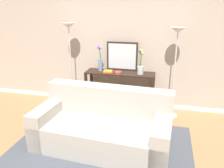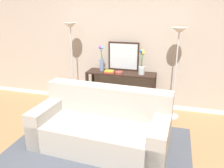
{
  "view_description": "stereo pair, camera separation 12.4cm",
  "coord_description": "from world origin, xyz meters",
  "px_view_note": "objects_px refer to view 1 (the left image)",
  "views": [
    {
      "loc": [
        0.93,
        -2.41,
        2.06
      ],
      "look_at": [
        0.04,
        1.17,
        0.79
      ],
      "focal_mm": 36.34,
      "sensor_mm": 36.0,
      "label": 1
    },
    {
      "loc": [
        1.05,
        -2.38,
        2.06
      ],
      "look_at": [
        0.04,
        1.17,
        0.79
      ],
      "focal_mm": 36.34,
      "sensor_mm": 36.0,
      "label": 2
    }
  ],
  "objects_px": {
    "vase_short_flowers": "(141,65)",
    "book_row_under_console": "(100,104)",
    "couch": "(103,127)",
    "wall_mirror": "(122,56)",
    "vase_tall_flowers": "(100,61)",
    "floor_lamp_left": "(70,42)",
    "book_stack": "(108,72)",
    "fruit_bowl": "(118,73)",
    "floor_lamp_right": "(176,48)",
    "console_table": "(120,84)"
  },
  "relations": [
    {
      "from": "floor_lamp_right",
      "to": "console_table",
      "type": "bearing_deg",
      "value": 175.06
    },
    {
      "from": "fruit_bowl",
      "to": "book_row_under_console",
      "type": "relative_size",
      "value": 0.53
    },
    {
      "from": "wall_mirror",
      "to": "fruit_bowl",
      "type": "distance_m",
      "value": 0.39
    },
    {
      "from": "wall_mirror",
      "to": "console_table",
      "type": "bearing_deg",
      "value": -92.75
    },
    {
      "from": "floor_lamp_right",
      "to": "vase_short_flowers",
      "type": "xyz_separation_m",
      "value": [
        -0.64,
        0.08,
        -0.36
      ]
    },
    {
      "from": "book_stack",
      "to": "book_row_under_console",
      "type": "relative_size",
      "value": 0.71
    },
    {
      "from": "vase_short_flowers",
      "to": "fruit_bowl",
      "type": "bearing_deg",
      "value": -165.02
    },
    {
      "from": "console_table",
      "to": "vase_tall_flowers",
      "type": "distance_m",
      "value": 0.6
    },
    {
      "from": "floor_lamp_right",
      "to": "book_stack",
      "type": "distance_m",
      "value": 1.37
    },
    {
      "from": "wall_mirror",
      "to": "fruit_bowl",
      "type": "xyz_separation_m",
      "value": [
        -0.02,
        -0.29,
        -0.27
      ]
    },
    {
      "from": "vase_tall_flowers",
      "to": "vase_short_flowers",
      "type": "distance_m",
      "value": 0.83
    },
    {
      "from": "vase_tall_flowers",
      "to": "book_stack",
      "type": "bearing_deg",
      "value": -29.8
    },
    {
      "from": "couch",
      "to": "console_table",
      "type": "height_order",
      "value": "couch"
    },
    {
      "from": "vase_short_flowers",
      "to": "fruit_bowl",
      "type": "distance_m",
      "value": 0.47
    },
    {
      "from": "floor_lamp_left",
      "to": "book_row_under_console",
      "type": "height_order",
      "value": "floor_lamp_left"
    },
    {
      "from": "console_table",
      "to": "vase_tall_flowers",
      "type": "xyz_separation_m",
      "value": [
        -0.41,
        0.02,
        0.44
      ]
    },
    {
      "from": "floor_lamp_left",
      "to": "vase_tall_flowers",
      "type": "xyz_separation_m",
      "value": [
        0.6,
        0.11,
        -0.38
      ]
    },
    {
      "from": "floor_lamp_left",
      "to": "floor_lamp_right",
      "type": "distance_m",
      "value": 2.07
    },
    {
      "from": "console_table",
      "to": "floor_lamp_left",
      "type": "distance_m",
      "value": 1.31
    },
    {
      "from": "console_table",
      "to": "fruit_bowl",
      "type": "relative_size",
      "value": 9.09
    },
    {
      "from": "floor_lamp_right",
      "to": "vase_short_flowers",
      "type": "relative_size",
      "value": 3.54
    },
    {
      "from": "vase_tall_flowers",
      "to": "fruit_bowl",
      "type": "distance_m",
      "value": 0.46
    },
    {
      "from": "console_table",
      "to": "book_stack",
      "type": "xyz_separation_m",
      "value": [
        -0.22,
        -0.1,
        0.26
      ]
    },
    {
      "from": "vase_tall_flowers",
      "to": "book_stack",
      "type": "height_order",
      "value": "vase_tall_flowers"
    },
    {
      "from": "console_table",
      "to": "fruit_bowl",
      "type": "bearing_deg",
      "value": -94.67
    },
    {
      "from": "floor_lamp_right",
      "to": "vase_tall_flowers",
      "type": "xyz_separation_m",
      "value": [
        -1.47,
        0.11,
        -0.35
      ]
    },
    {
      "from": "couch",
      "to": "wall_mirror",
      "type": "relative_size",
      "value": 3.23
    },
    {
      "from": "floor_lamp_left",
      "to": "book_row_under_console",
      "type": "relative_size",
      "value": 6.09
    },
    {
      "from": "floor_lamp_right",
      "to": "vase_tall_flowers",
      "type": "bearing_deg",
      "value": 175.83
    },
    {
      "from": "floor_lamp_left",
      "to": "vase_short_flowers",
      "type": "relative_size",
      "value": 3.62
    },
    {
      "from": "vase_tall_flowers",
      "to": "book_row_under_console",
      "type": "distance_m",
      "value": 0.94
    },
    {
      "from": "couch",
      "to": "book_stack",
      "type": "height_order",
      "value": "couch"
    },
    {
      "from": "wall_mirror",
      "to": "vase_short_flowers",
      "type": "xyz_separation_m",
      "value": [
        0.41,
        -0.18,
        -0.11
      ]
    },
    {
      "from": "vase_tall_flowers",
      "to": "book_row_under_console",
      "type": "height_order",
      "value": "vase_tall_flowers"
    },
    {
      "from": "couch",
      "to": "book_stack",
      "type": "xyz_separation_m",
      "value": [
        -0.25,
        1.27,
        0.51
      ]
    },
    {
      "from": "book_stack",
      "to": "console_table",
      "type": "bearing_deg",
      "value": 23.97
    },
    {
      "from": "console_table",
      "to": "floor_lamp_left",
      "type": "height_order",
      "value": "floor_lamp_left"
    },
    {
      "from": "couch",
      "to": "console_table",
      "type": "distance_m",
      "value": 1.39
    },
    {
      "from": "couch",
      "to": "vase_tall_flowers",
      "type": "bearing_deg",
      "value": 108.11
    },
    {
      "from": "vase_short_flowers",
      "to": "book_row_under_console",
      "type": "height_order",
      "value": "vase_short_flowers"
    },
    {
      "from": "floor_lamp_right",
      "to": "book_row_under_console",
      "type": "relative_size",
      "value": 5.94
    },
    {
      "from": "couch",
      "to": "book_stack",
      "type": "distance_m",
      "value": 1.39
    },
    {
      "from": "book_stack",
      "to": "vase_tall_flowers",
      "type": "bearing_deg",
      "value": 150.2
    },
    {
      "from": "floor_lamp_right",
      "to": "vase_short_flowers",
      "type": "bearing_deg",
      "value": 173.07
    },
    {
      "from": "floor_lamp_right",
      "to": "book_row_under_console",
      "type": "height_order",
      "value": "floor_lamp_right"
    },
    {
      "from": "floor_lamp_left",
      "to": "book_stack",
      "type": "distance_m",
      "value": 0.97
    },
    {
      "from": "couch",
      "to": "vase_tall_flowers",
      "type": "distance_m",
      "value": 1.61
    },
    {
      "from": "vase_short_flowers",
      "to": "couch",
      "type": "bearing_deg",
      "value": -105.54
    },
    {
      "from": "vase_tall_flowers",
      "to": "book_stack",
      "type": "xyz_separation_m",
      "value": [
        0.2,
        -0.11,
        -0.18
      ]
    },
    {
      "from": "couch",
      "to": "floor_lamp_right",
      "type": "xyz_separation_m",
      "value": [
        1.01,
        1.27,
        1.04
      ]
    }
  ]
}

